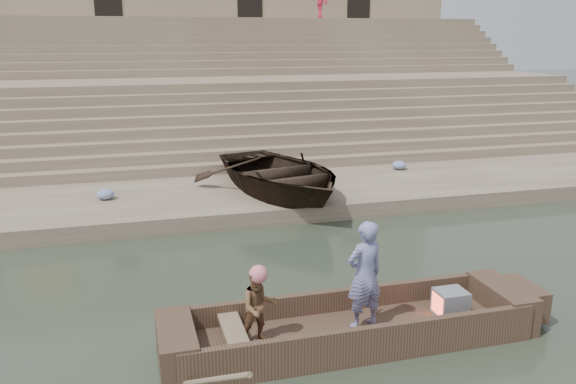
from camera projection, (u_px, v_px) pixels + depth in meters
name	position (u px, v px, depth m)	size (l,w,h in m)	color
ground	(261.00, 374.00, 7.84)	(120.00, 120.00, 0.00)	#2A3427
lower_landing	(192.00, 202.00, 15.23)	(32.00, 4.00, 0.40)	gray
mid_landing	(168.00, 118.00, 21.89)	(32.00, 3.00, 2.80)	gray
upper_landing	(156.00, 74.00, 28.09)	(32.00, 3.00, 5.20)	gray
ghat_steps	(165.00, 102.00, 23.36)	(32.00, 11.00, 5.20)	gray
building_wall	(149.00, 12.00, 31.02)	(32.00, 5.07, 11.20)	tan
main_rowboat	(351.00, 335.00, 8.64)	(5.00, 1.30, 0.22)	brown
rowboat_trim	(365.00, 321.00, 8.64)	(6.04, 2.63, 1.76)	brown
standing_man	(365.00, 275.00, 8.46)	(0.60, 0.39, 1.64)	navy
rowing_man	(259.00, 307.00, 8.08)	(0.53, 0.41, 1.09)	#216331
television	(450.00, 303.00, 8.98)	(0.46, 0.42, 0.40)	slate
beached_rowboat	(280.00, 173.00, 15.19)	(3.59, 5.03, 1.04)	#2D2116
cloth_bundles	(172.00, 186.00, 15.47)	(12.67, 1.56, 0.26)	#3F5999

